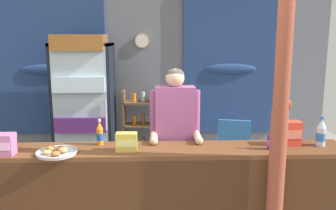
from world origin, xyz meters
TOP-DOWN VIEW (x-y plane):
  - ground_plane at (0.00, 1.10)m, footprint 7.36×7.36m
  - back_wall_curtained at (-0.03, 2.79)m, footprint 5.51×0.22m
  - stall_counter at (0.12, 0.42)m, footprint 3.58×0.47m
  - timber_post at (1.15, 0.19)m, footprint 0.16×0.14m
  - drink_fridge at (-0.86, 2.19)m, footprint 0.79×0.70m
  - bottle_shelf_rack at (-0.13, 2.50)m, footprint 0.48×0.28m
  - plastic_lawn_chair at (1.17, 1.91)m, footprint 0.53×0.53m
  - shopkeeper at (0.32, 0.90)m, footprint 0.51×0.42m
  - soda_bottle_water at (1.68, 0.55)m, footprint 0.09×0.09m
  - soda_bottle_grape_soda at (1.17, 0.46)m, footprint 0.07×0.07m
  - soda_bottle_orange_soda at (-0.42, 0.66)m, footprint 0.06×0.06m
  - snack_box_instant_noodle at (-0.15, 0.46)m, footprint 0.19×0.11m
  - snack_box_wafer at (-1.23, 0.39)m, footprint 0.21×0.15m
  - snack_box_crackers at (1.42, 0.59)m, footprint 0.16×0.13m
  - pastry_tray at (-0.76, 0.38)m, footprint 0.36×0.36m

SIDE VIEW (x-z plane):
  - ground_plane at x=0.00m, z-range 0.00..0.00m
  - plastic_lawn_chair at x=1.17m, z-range 0.06..0.92m
  - stall_counter at x=0.12m, z-range 0.10..1.00m
  - bottle_shelf_rack at x=-0.13m, z-range 0.03..1.17m
  - pastry_tray at x=-0.76m, z-range 0.89..0.96m
  - snack_box_instant_noodle at x=-0.15m, z-range 0.90..1.07m
  - soda_bottle_grape_soda at x=1.17m, z-range 0.88..1.09m
  - snack_box_wafer at x=-1.23m, z-range 0.90..1.09m
  - soda_bottle_orange_soda at x=-0.42m, z-range 0.88..1.13m
  - shopkeeper at x=0.32m, z-range 0.20..1.81m
  - snack_box_crackers at x=1.42m, z-range 0.90..1.13m
  - soda_bottle_water at x=1.68m, z-range 0.88..1.16m
  - drink_fridge at x=-0.86m, z-range 0.10..2.05m
  - timber_post at x=1.15m, z-range -0.05..2.58m
  - back_wall_curtained at x=-0.03m, z-range 0.03..2.68m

